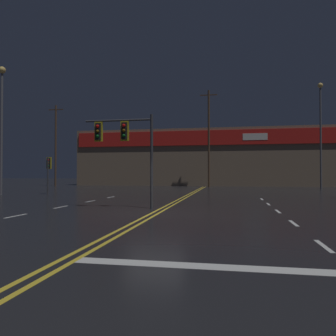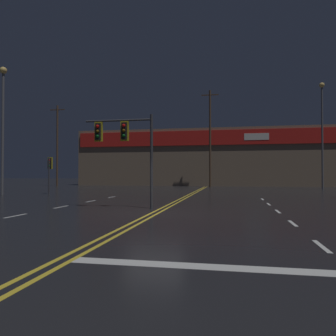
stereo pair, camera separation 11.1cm
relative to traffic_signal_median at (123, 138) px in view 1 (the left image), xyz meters
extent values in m
plane|color=black|center=(2.07, -1.94, -3.48)|extent=(200.00, 200.00, 0.00)
cube|color=gold|center=(1.92, -1.94, -3.47)|extent=(0.12, 60.00, 0.01)
cube|color=gold|center=(2.22, -1.94, -3.47)|extent=(0.12, 60.00, 0.01)
cube|color=silver|center=(-3.23, -3.74, -3.47)|extent=(0.12, 1.40, 0.01)
cube|color=silver|center=(-3.23, -0.14, -3.47)|extent=(0.12, 1.40, 0.01)
cube|color=silver|center=(-3.23, 3.46, -3.47)|extent=(0.12, 1.40, 0.01)
cube|color=silver|center=(-3.23, 7.06, -3.47)|extent=(0.12, 1.40, 0.01)
cube|color=silver|center=(7.36, -7.34, -3.47)|extent=(0.12, 1.40, 0.01)
cube|color=silver|center=(7.36, -3.74, -3.47)|extent=(0.12, 1.40, 0.01)
cube|color=silver|center=(7.36, -0.14, -3.47)|extent=(0.12, 1.40, 0.01)
cube|color=silver|center=(7.36, 3.46, -3.47)|extent=(0.12, 1.40, 0.01)
cube|color=silver|center=(7.36, 7.06, -3.47)|extent=(0.12, 1.40, 0.01)
cylinder|color=#38383D|center=(1.48, 0.01, -1.17)|extent=(0.14, 0.14, 4.62)
cylinder|color=#38383D|center=(-0.25, 0.01, 0.89)|extent=(3.44, 0.10, 0.10)
cube|color=black|center=(0.10, 0.01, 0.35)|extent=(0.28, 0.24, 0.84)
cube|color=gold|center=(0.10, 0.01, 0.35)|extent=(0.42, 0.08, 0.99)
sphere|color=red|center=(0.10, -0.14, 0.60)|extent=(0.17, 0.17, 0.17)
sphere|color=#543707|center=(0.10, -0.14, 0.35)|extent=(0.17, 0.17, 0.17)
sphere|color=#084513|center=(0.10, -0.14, 0.10)|extent=(0.17, 0.17, 0.17)
cube|color=black|center=(-1.28, 0.01, 0.35)|extent=(0.28, 0.24, 0.84)
cube|color=gold|center=(-1.28, 0.01, 0.35)|extent=(0.42, 0.08, 0.99)
sphere|color=red|center=(-1.28, -0.14, 0.60)|extent=(0.17, 0.17, 0.17)
sphere|color=#543707|center=(-1.28, -0.14, 0.35)|extent=(0.17, 0.17, 0.17)
sphere|color=#084513|center=(-1.28, -0.14, 0.10)|extent=(0.17, 0.17, 0.17)
cylinder|color=#38383D|center=(-9.70, 9.51, -1.94)|extent=(0.13, 0.13, 3.08)
cube|color=black|center=(-9.70, 9.69, -0.87)|extent=(0.28, 0.24, 0.84)
cube|color=gold|center=(-9.70, 9.69, -0.87)|extent=(0.42, 0.08, 0.99)
sphere|color=red|center=(-9.70, 9.53, -0.62)|extent=(0.17, 0.17, 0.17)
sphere|color=#543707|center=(-9.70, 9.53, -0.87)|extent=(0.17, 0.17, 0.17)
sphere|color=#084513|center=(-9.70, 9.53, -1.12)|extent=(0.17, 0.17, 0.17)
cylinder|color=#59595E|center=(15.08, 22.39, 2.12)|extent=(0.20, 0.20, 11.19)
sphere|color=#F4C666|center=(15.08, 22.39, 7.89)|extent=(0.56, 0.56, 0.56)
cylinder|color=#59595E|center=(-12.59, 7.56, 1.44)|extent=(0.20, 0.20, 9.83)
sphere|color=#F4C666|center=(-12.59, 7.56, 6.52)|extent=(0.56, 0.56, 0.56)
cube|color=#7A6651|center=(2.07, 34.43, 0.56)|extent=(37.82, 10.00, 8.06)
cube|color=red|center=(2.07, 29.33, 3.18)|extent=(37.06, 0.20, 2.02)
cube|color=white|center=(8.68, 29.28, 3.18)|extent=(3.20, 0.16, 0.90)
cylinder|color=#4C3828|center=(-18.70, 26.68, 2.20)|extent=(0.26, 0.26, 11.35)
cube|color=#4C3828|center=(-18.70, 26.68, 7.28)|extent=(2.20, 0.12, 0.12)
cylinder|color=#4C3828|center=(2.71, 26.68, 2.76)|extent=(0.26, 0.26, 12.48)
cube|color=#4C3828|center=(2.71, 26.68, 8.40)|extent=(2.20, 0.12, 0.12)
camera|label=1|loc=(5.17, -15.57, -1.78)|focal=35.00mm
camera|label=2|loc=(5.28, -15.55, -1.78)|focal=35.00mm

